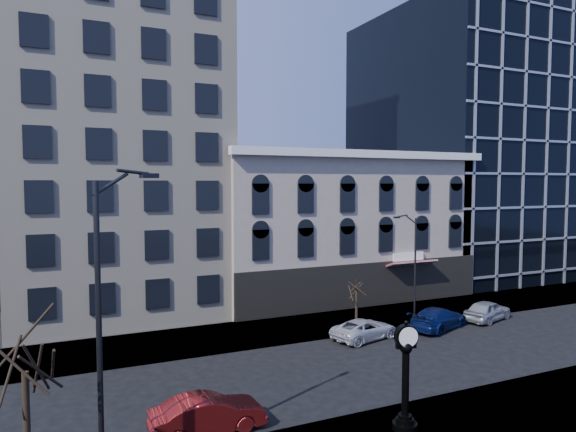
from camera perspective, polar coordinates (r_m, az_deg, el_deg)
name	(u,v)px	position (r m, az deg, el deg)	size (l,w,h in m)	color
ground	(285,379)	(27.25, -0.36, -17.66)	(160.00, 160.00, 0.00)	black
sidewalk_far	(234,335)	(34.30, -5.97, -13.05)	(160.00, 6.00, 0.12)	gray
cream_tower	(112,61)	(43.32, -18.99, 16.00)	(15.90, 15.40, 42.50)	beige
victorian_row	(336,228)	(45.19, 5.31, -1.34)	(22.60, 11.19, 12.50)	#AA9A8C
glass_office	(469,147)	(61.29, 19.51, 7.25)	(20.00, 20.15, 28.00)	black
street_clock	(405,380)	(21.80, 12.92, -17.37)	(1.00, 1.00, 4.41)	black
street_lamp_near	(119,242)	(17.58, -18.23, -2.74)	(2.57, 1.26, 10.43)	black
street_lamp_far	(410,239)	(37.09, 13.40, -2.54)	(2.00, 0.55, 7.75)	black
bare_tree_near	(24,341)	(17.18, -27.28, -12.22)	(4.01, 4.01, 6.88)	#2F2317
bare_tree_far	(357,283)	(36.88, 7.64, -7.37)	(2.13, 2.13, 3.66)	#2F2317
car_near_b	(208,414)	(22.03, -8.88, -20.94)	(1.59, 4.55, 1.50)	maroon
car_far_a	(365,329)	(33.73, 8.50, -12.33)	(2.13, 4.62, 1.28)	silver
car_far_b	(438,318)	(36.98, 16.36, -10.85)	(2.08, 5.12, 1.49)	#0C194C
car_far_c	(487,310)	(40.28, 21.27, -9.76)	(1.75, 4.36, 1.49)	#A5A8AD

